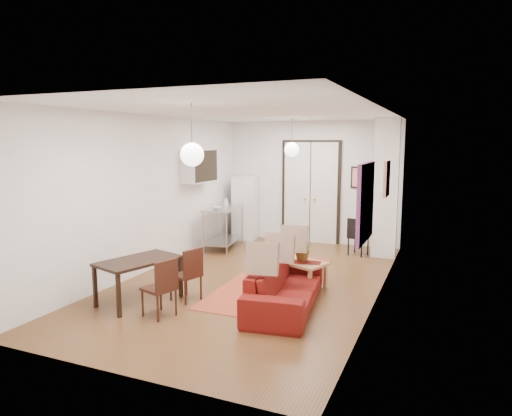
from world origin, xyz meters
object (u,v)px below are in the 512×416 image
at_px(dining_table, 139,264).
at_px(dining_chair_near, 188,269).
at_px(sofa, 286,286).
at_px(black_side_chair, 359,233).
at_px(fridge, 245,208).
at_px(kitchen_counter, 223,222).
at_px(dining_chair_far, 162,281).
at_px(coffee_table, 297,264).

distance_m(dining_table, dining_chair_near, 0.75).
xyz_separation_m(sofa, black_side_chair, (0.42, 3.59, 0.15)).
bearing_deg(fridge, dining_chair_near, -85.15).
relative_size(kitchen_counter, dining_chair_near, 1.59).
relative_size(fridge, dining_chair_near, 1.88).
xyz_separation_m(sofa, dining_table, (-2.10, -0.69, 0.28)).
relative_size(kitchen_counter, dining_chair_far, 1.59).
bearing_deg(sofa, dining_chair_near, 92.01).
bearing_deg(fridge, dining_table, -93.33).
height_order(kitchen_counter, dining_chair_near, kitchen_counter).
height_order(dining_table, dining_chair_near, dining_chair_near).
bearing_deg(fridge, coffee_table, -60.49).
xyz_separation_m(fridge, dining_chair_near, (0.99, -4.34, -0.30)).
bearing_deg(sofa, black_side_chair, -14.69).
relative_size(kitchen_counter, black_side_chair, 1.63).
bearing_deg(fridge, kitchen_counter, -99.60).
bearing_deg(dining_table, coffee_table, 41.32).
distance_m(kitchen_counter, dining_table, 3.66).
bearing_deg(dining_chair_near, black_side_chair, 170.52).
height_order(sofa, fridge, fridge).
xyz_separation_m(sofa, dining_chair_near, (-1.50, -0.26, 0.16)).
relative_size(sofa, dining_chair_near, 2.61).
bearing_deg(dining_chair_far, dining_table, -97.25).
xyz_separation_m(dining_chair_near, black_side_chair, (1.92, 3.85, -0.01)).
bearing_deg(fridge, dining_chair_far, -86.89).
bearing_deg(kitchen_counter, dining_chair_near, -80.33).
height_order(kitchen_counter, dining_chair_far, kitchen_counter).
distance_m(kitchen_counter, fridge, 1.14).
xyz_separation_m(coffee_table, kitchen_counter, (-2.37, 1.92, 0.25)).
bearing_deg(kitchen_counter, black_side_chair, 4.44).
xyz_separation_m(kitchen_counter, dining_chair_near, (1.02, -3.21, -0.15)).
relative_size(sofa, black_side_chair, 2.67).
relative_size(fridge, dining_chair_far, 1.88).
bearing_deg(dining_chair_near, kitchen_counter, -145.33).
bearing_deg(dining_table, dining_chair_far, -24.25).
bearing_deg(coffee_table, dining_table, -138.68).
bearing_deg(dining_chair_near, dining_chair_far, 17.00).
bearing_deg(dining_table, sofa, 18.31).
distance_m(sofa, dining_chair_far, 1.79).
bearing_deg(dining_chair_far, coffee_table, 162.75).
height_order(sofa, dining_chair_near, dining_chair_near).
xyz_separation_m(dining_chair_far, black_side_chair, (1.92, 4.55, -0.01)).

